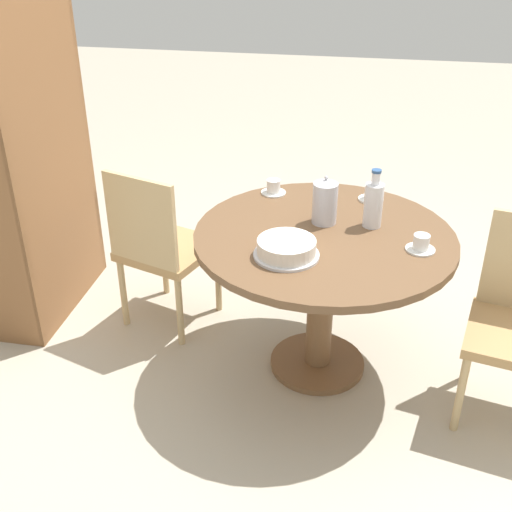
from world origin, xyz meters
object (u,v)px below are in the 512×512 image
object	(u,v)px
chair_a	(161,246)
cup_c	(273,188)
coffee_pot	(325,201)
cake_main	(286,249)
bookshelf	(34,164)
water_bottle	(373,204)
cup_a	(421,244)
cup_b	(371,194)

from	to	relation	value
chair_a	cup_c	distance (m)	0.64
coffee_pot	cake_main	distance (m)	0.37
bookshelf	water_bottle	distance (m)	1.71
cake_main	cup_a	bearing A→B (deg)	-74.41
cup_b	cake_main	bearing A→B (deg)	152.67
bookshelf	cake_main	xyz separation A→B (m)	(-0.53, -1.36, -0.07)
water_bottle	cup_a	size ratio (longest dim) A/B	2.16
cup_b	cup_c	world-z (taller)	same
cup_c	bookshelf	bearing A→B (deg)	94.19
cake_main	cup_b	xyz separation A→B (m)	(0.63, -0.32, -0.01)
coffee_pot	cup_a	xyz separation A→B (m)	(-0.19, -0.42, -0.07)
coffee_pot	cake_main	bearing A→B (deg)	160.32
coffee_pot	cup_c	world-z (taller)	coffee_pot
bookshelf	cup_c	distance (m)	1.22
bookshelf	water_bottle	size ratio (longest dim) A/B	6.41
cup_b	cup_c	distance (m)	0.48
chair_a	water_bottle	size ratio (longest dim) A/B	3.32
cake_main	cup_c	size ratio (longest dim) A/B	2.20
bookshelf	cup_b	world-z (taller)	bookshelf
chair_a	coffee_pot	bearing A→B (deg)	-168.44
cup_a	cup_c	world-z (taller)	same
chair_a	water_bottle	bearing A→B (deg)	-166.77
water_bottle	coffee_pot	bearing A→B (deg)	90.90
cup_a	cup_b	xyz separation A→B (m)	(0.48, 0.22, 0.00)
cake_main	coffee_pot	bearing A→B (deg)	-19.68
cup_a	cup_c	size ratio (longest dim) A/B	1.00
water_bottle	cup_b	distance (m)	0.29
water_bottle	cup_c	size ratio (longest dim) A/B	2.16
chair_a	bookshelf	bearing A→B (deg)	11.56
bookshelf	cup_a	distance (m)	1.94
water_bottle	chair_a	bearing A→B (deg)	84.41
cake_main	cup_a	size ratio (longest dim) A/B	2.20
cake_main	cup_c	world-z (taller)	cake_main
cake_main	cup_a	xyz separation A→B (m)	(0.15, -0.54, -0.01)
cup_c	cup_b	bearing A→B (deg)	-88.97
coffee_pot	cup_b	xyz separation A→B (m)	(0.29, -0.20, -0.07)
chair_a	cup_a	distance (m)	1.30
chair_a	cake_main	bearing A→B (deg)	166.29
water_bottle	cake_main	bearing A→B (deg)	135.85
coffee_pot	water_bottle	bearing A→B (deg)	-89.10
coffee_pot	cup_b	size ratio (longest dim) A/B	1.83
bookshelf	cup_b	xyz separation A→B (m)	(0.10, -1.69, -0.08)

